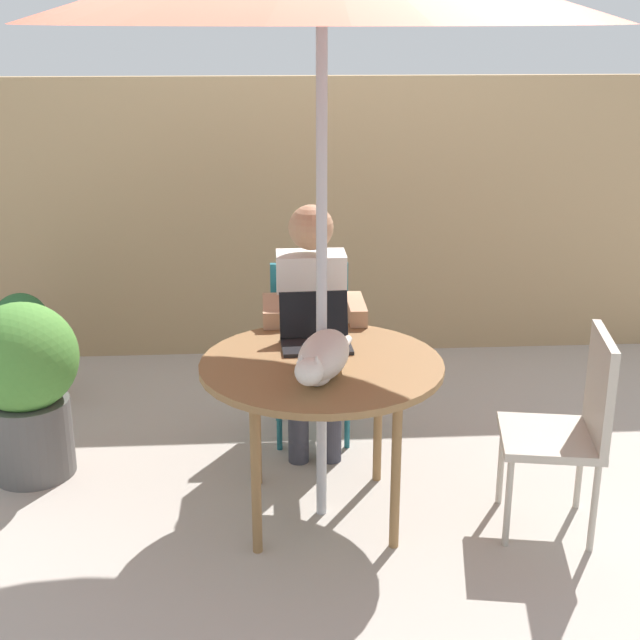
{
  "coord_description": "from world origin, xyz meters",
  "views": [
    {
      "loc": [
        -0.23,
        -3.4,
        2.07
      ],
      "look_at": [
        0.0,
        0.1,
        0.86
      ],
      "focal_mm": 49.68,
      "sensor_mm": 36.0,
      "label": 1
    }
  ],
  "objects": [
    {
      "name": "ground_plane",
      "position": [
        0.0,
        0.0,
        0.0
      ],
      "size": [
        14.0,
        14.0,
        0.0
      ],
      "primitive_type": "plane",
      "color": "#ADA399"
    },
    {
      "name": "fence_back",
      "position": [
        0.0,
        2.02,
        0.87
      ],
      "size": [
        5.62,
        0.08,
        1.74
      ],
      "primitive_type": "cube",
      "color": "tan",
      "rests_on": "ground"
    },
    {
      "name": "patio_table",
      "position": [
        0.0,
        0.0,
        0.65
      ],
      "size": [
        1.02,
        1.02,
        0.71
      ],
      "color": "olive",
      "rests_on": "ground"
    },
    {
      "name": "chair_occupied",
      "position": [
        0.0,
        0.87,
        0.51
      ],
      "size": [
        0.4,
        0.4,
        0.87
      ],
      "color": "#1E606B",
      "rests_on": "ground"
    },
    {
      "name": "chair_empty",
      "position": [
        1.02,
        -0.18,
        0.51
      ],
      "size": [
        0.46,
        0.46,
        0.87
      ],
      "color": "#B2A899",
      "rests_on": "ground"
    },
    {
      "name": "person_seated",
      "position": [
        0.0,
        0.71,
        0.68
      ],
      "size": [
        0.48,
        0.48,
        1.21
      ],
      "color": "white",
      "rests_on": "ground"
    },
    {
      "name": "laptop",
      "position": [
        -0.01,
        0.23,
        0.77
      ],
      "size": [
        0.31,
        0.26,
        0.21
      ],
      "color": "black",
      "rests_on": "patio_table"
    },
    {
      "name": "cat",
      "position": [
        -0.01,
        -0.16,
        0.8
      ],
      "size": [
        0.3,
        0.62,
        0.17
      ],
      "color": "silver",
      "rests_on": "patio_table"
    },
    {
      "name": "potted_plant_near_fence",
      "position": [
        -1.34,
        0.45,
        0.47
      ],
      "size": [
        0.51,
        0.51,
        0.85
      ],
      "color": "#595654",
      "rests_on": "ground"
    },
    {
      "name": "potted_plant_by_chair",
      "position": [
        -1.57,
        1.29,
        0.34
      ],
      "size": [
        0.31,
        0.31,
        0.64
      ],
      "color": "#33383D",
      "rests_on": "ground"
    }
  ]
}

